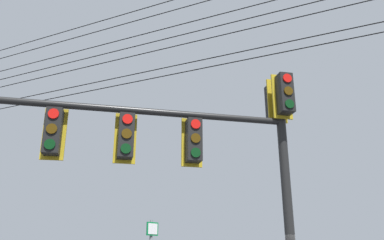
# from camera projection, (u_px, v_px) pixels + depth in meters

# --- Properties ---
(signal_mast_assembly) EXTENTS (5.70, 3.96, 5.96)m
(signal_mast_assembly) POSITION_uv_depth(u_px,v_px,m) (209.00, 144.00, 8.14)
(signal_mast_assembly) COLOR black
(signal_mast_assembly) RESTS_ON ground
(overhead_wire_span) EXTENTS (18.81, 2.03, 2.77)m
(overhead_wire_span) POSITION_uv_depth(u_px,v_px,m) (239.00, 20.00, 9.98)
(overhead_wire_span) COLOR black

